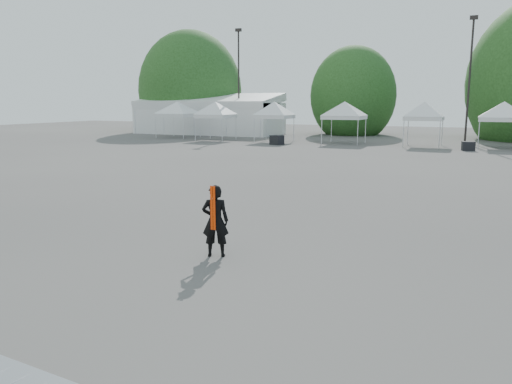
% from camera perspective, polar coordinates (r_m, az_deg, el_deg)
% --- Properties ---
extents(ground, '(120.00, 120.00, 0.00)m').
position_cam_1_polar(ground, '(12.29, 4.29, -5.25)').
color(ground, '#474442').
rests_on(ground, ground).
extents(marquee, '(15.00, 6.25, 4.23)m').
position_cam_1_polar(marquee, '(52.98, -5.43, 8.77)').
color(marquee, white).
rests_on(marquee, ground).
extents(light_pole_west, '(0.60, 0.25, 10.30)m').
position_cam_1_polar(light_pole_west, '(50.28, -1.99, 13.07)').
color(light_pole_west, black).
rests_on(light_pole_west, ground).
extents(light_pole_east, '(0.60, 0.25, 9.80)m').
position_cam_1_polar(light_pole_east, '(43.23, 23.25, 12.39)').
color(light_pole_east, black).
rests_on(light_pole_east, ground).
extents(tree_far_w, '(4.80, 4.80, 7.30)m').
position_cam_1_polar(tree_far_w, '(57.59, -7.52, 11.40)').
color(tree_far_w, '#382314').
rests_on(tree_far_w, ground).
extents(tree_mid_w, '(4.16, 4.16, 6.33)m').
position_cam_1_polar(tree_mid_w, '(52.55, 11.03, 10.76)').
color(tree_mid_w, '#382314').
rests_on(tree_mid_w, ground).
extents(tent_a, '(4.50, 4.50, 3.88)m').
position_cam_1_polar(tent_a, '(47.69, -8.95, 9.85)').
color(tent_a, silver).
rests_on(tent_a, ground).
extents(tent_b, '(3.98, 3.98, 3.88)m').
position_cam_1_polar(tent_b, '(43.88, -4.65, 9.91)').
color(tent_b, silver).
rests_on(tent_b, ground).
extents(tent_c, '(3.90, 3.90, 3.88)m').
position_cam_1_polar(tent_c, '(42.03, 2.12, 9.93)').
color(tent_c, silver).
rests_on(tent_c, ground).
extents(tent_d, '(4.33, 4.33, 3.88)m').
position_cam_1_polar(tent_d, '(40.86, 10.11, 9.77)').
color(tent_d, silver).
rests_on(tent_d, ground).
extents(tent_e, '(3.85, 3.85, 3.88)m').
position_cam_1_polar(tent_e, '(39.62, 18.72, 9.38)').
color(tent_e, silver).
rests_on(tent_e, ground).
extents(tent_f, '(4.57, 4.57, 3.88)m').
position_cam_1_polar(tent_f, '(39.93, 26.52, 8.86)').
color(tent_f, silver).
rests_on(tent_f, ground).
extents(man, '(0.67, 0.57, 1.56)m').
position_cam_1_polar(man, '(10.68, -4.67, -3.29)').
color(man, black).
rests_on(man, ground).
extents(crate_west, '(1.14, 1.03, 0.73)m').
position_cam_1_polar(crate_west, '(39.09, 2.40, 5.95)').
color(crate_west, black).
rests_on(crate_west, ground).
extents(crate_mid, '(0.92, 0.78, 0.63)m').
position_cam_1_polar(crate_mid, '(37.14, 23.09, 4.84)').
color(crate_mid, black).
rests_on(crate_mid, ground).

